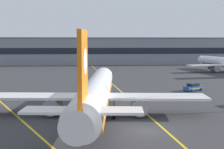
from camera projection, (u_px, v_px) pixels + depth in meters
name	position (u px, v px, depth m)	size (l,w,h in m)	color
ground_plane	(147.00, 131.00, 37.17)	(400.00, 400.00, 0.00)	#353538
taxiway_centreline	(121.00, 91.00, 66.93)	(0.30, 180.00, 0.01)	yellow
taxiway_lead_in_stripe	(31.00, 129.00, 38.09)	(0.30, 60.00, 0.01)	yellow
airliner_foreground	(96.00, 92.00, 44.60)	(32.32, 41.51, 11.65)	white
service_car_third	(193.00, 87.00, 67.76)	(4.55, 3.59, 1.79)	#2351A8
safety_cone_by_nose_gear	(98.00, 96.00, 60.23)	(0.44, 0.44, 0.55)	orange
terminal_building	(113.00, 51.00, 148.94)	(159.73, 12.40, 12.73)	gray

